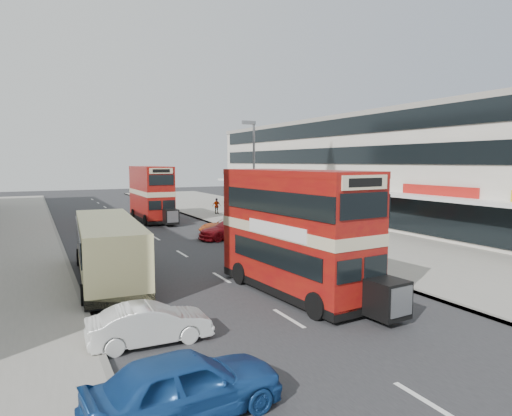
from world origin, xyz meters
TOP-DOWN VIEW (x-y plane):
  - ground at (0.00, 0.00)m, footprint 160.00×160.00m
  - road_surface at (0.00, 20.00)m, footprint 12.00×90.00m
  - pavement_right at (12.00, 20.00)m, footprint 12.00×90.00m
  - kerb_left at (-6.10, 20.00)m, footprint 0.20×90.00m
  - kerb_right at (6.10, 20.00)m, footprint 0.20×90.00m
  - commercial_row at (19.95, 22.00)m, footprint 9.90×46.20m
  - street_lamp at (6.52, 18.00)m, footprint 1.00×0.20m
  - bus_main at (1.68, 4.34)m, footprint 3.08×8.76m
  - bus_second at (1.92, 29.12)m, footprint 2.39×8.56m
  - coach at (-4.65, 9.86)m, footprint 3.05×9.68m
  - car_left_near at (-4.93, -2.15)m, footprint 4.29×2.06m
  - car_left_front at (-4.68, 2.00)m, footprint 3.58×1.33m
  - car_right_a at (4.57, 17.49)m, footprint 4.81×2.39m
  - car_right_b at (5.08, 19.00)m, footprint 4.44×2.06m
  - pedestrian_near at (7.67, 14.76)m, footprint 0.73×0.65m
  - pedestrian_far at (8.76, 30.75)m, footprint 0.93×0.46m
  - cyclist at (4.51, 17.38)m, footprint 0.72×1.83m

SIDE VIEW (x-z plane):
  - ground at x=0.00m, z-range 0.00..0.00m
  - road_surface at x=0.00m, z-range 0.00..0.01m
  - pavement_right at x=12.00m, z-range 0.00..0.15m
  - kerb_left at x=-6.10m, z-range -0.01..0.15m
  - kerb_right at x=6.10m, z-range -0.01..0.15m
  - car_left_front at x=-4.68m, z-range 0.00..1.17m
  - car_right_b at x=5.08m, z-range 0.00..1.23m
  - cyclist at x=4.51m, z-range -0.33..1.58m
  - car_right_a at x=4.57m, z-range 0.00..1.34m
  - car_left_near at x=-4.93m, z-range 0.00..1.41m
  - pedestrian_far at x=8.76m, z-range 0.15..1.69m
  - pedestrian_near at x=7.67m, z-range 0.15..1.79m
  - coach at x=-4.65m, z-range 0.23..2.76m
  - bus_second at x=1.92m, z-range 0.13..4.84m
  - bus_main at x=1.68m, z-range 0.13..4.92m
  - commercial_row at x=19.95m, z-range 0.05..9.35m
  - street_lamp at x=6.52m, z-range 0.72..8.85m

